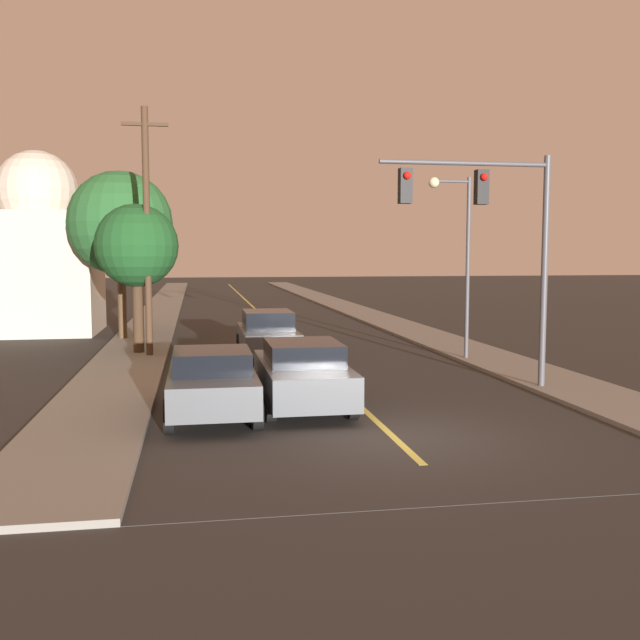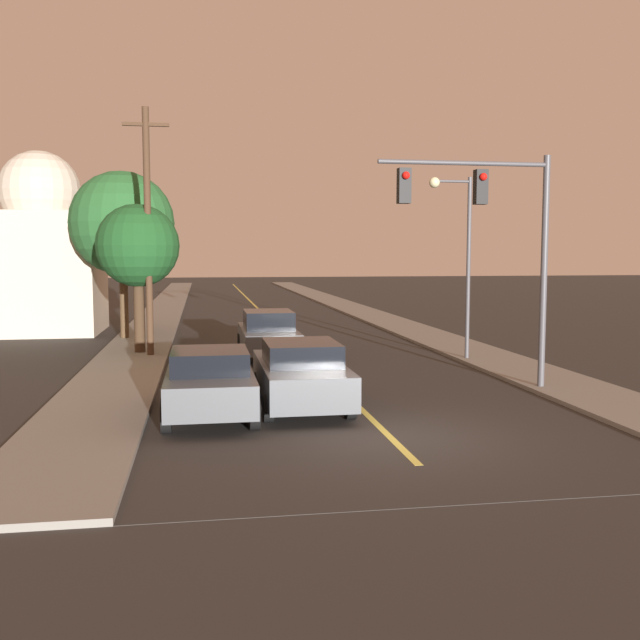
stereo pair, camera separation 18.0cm
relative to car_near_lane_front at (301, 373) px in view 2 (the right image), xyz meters
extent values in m
plane|color=#2D2B28|center=(1.39, -3.15, -0.82)|extent=(200.00, 200.00, 0.00)
cube|color=#2D2B28|center=(1.39, 32.85, -0.82)|extent=(9.94, 80.00, 0.01)
cube|color=#D1C14C|center=(1.39, 32.85, -0.81)|extent=(0.16, 76.00, 0.00)
cube|color=gray|center=(-4.83, 32.85, -0.76)|extent=(2.50, 80.00, 0.12)
cube|color=gray|center=(7.61, 32.85, -0.76)|extent=(2.50, 80.00, 0.12)
cube|color=#474C51|center=(0.00, 0.04, -0.12)|extent=(1.95, 4.82, 0.78)
cube|color=black|center=(0.00, -0.15, 0.53)|extent=(1.72, 2.17, 0.52)
cylinder|color=black|center=(-0.93, 1.53, -0.51)|extent=(0.22, 0.63, 0.63)
cylinder|color=black|center=(0.93, 1.53, -0.51)|extent=(0.22, 0.63, 0.63)
cylinder|color=black|center=(-0.93, -1.46, -0.51)|extent=(0.22, 0.63, 0.63)
cylinder|color=black|center=(0.93, -1.46, -0.51)|extent=(0.22, 0.63, 0.63)
cube|color=#474C51|center=(0.00, 8.64, -0.14)|extent=(1.92, 5.00, 0.69)
cube|color=black|center=(0.00, 8.44, 0.54)|extent=(1.69, 2.25, 0.65)
cylinder|color=black|center=(-0.91, 10.19, -0.48)|extent=(0.22, 0.69, 0.69)
cylinder|color=black|center=(0.91, 10.19, -0.48)|extent=(0.22, 0.69, 0.69)
cylinder|color=black|center=(-0.91, 7.09, -0.48)|extent=(0.22, 0.69, 0.69)
cylinder|color=black|center=(0.91, 7.09, -0.48)|extent=(0.22, 0.69, 0.69)
cube|color=#474C51|center=(-2.19, -0.73, -0.10)|extent=(1.93, 4.35, 0.71)
cube|color=black|center=(-2.19, -0.90, 0.50)|extent=(1.69, 1.96, 0.49)
cylinder|color=black|center=(-3.10, 0.62, -0.46)|extent=(0.22, 0.73, 0.73)
cylinder|color=black|center=(-1.27, 0.62, -0.46)|extent=(0.22, 0.73, 0.73)
cylinder|color=black|center=(-3.10, -2.08, -0.46)|extent=(0.22, 0.73, 0.73)
cylinder|color=black|center=(-1.27, -2.08, -0.46)|extent=(0.22, 0.73, 0.73)
cylinder|color=#47474C|center=(6.76, 1.03, 2.39)|extent=(0.18, 0.18, 6.20)
cylinder|color=#47474C|center=(4.45, 1.03, 5.24)|extent=(4.61, 0.12, 0.12)
cube|color=black|center=(4.92, 1.03, 4.63)|extent=(0.32, 0.28, 0.90)
sphere|color=red|center=(4.92, 0.85, 4.88)|extent=(0.20, 0.20, 0.20)
cube|color=black|center=(2.84, 1.03, 4.63)|extent=(0.32, 0.28, 0.90)
sphere|color=red|center=(2.84, 0.85, 4.88)|extent=(0.20, 0.20, 0.20)
cylinder|color=#47474C|center=(6.71, 6.42, 2.39)|extent=(0.14, 0.14, 6.19)
cylinder|color=#47474C|center=(6.08, 6.42, 5.34)|extent=(1.26, 0.09, 0.09)
sphere|color=beige|center=(5.45, 6.42, 5.29)|extent=(0.36, 0.36, 0.36)
cylinder|color=#422D1E|center=(-4.18, 8.97, 3.63)|extent=(0.24, 0.24, 8.68)
cube|color=#422D1E|center=(-4.18, 8.97, 7.37)|extent=(1.60, 0.12, 0.12)
cylinder|color=#4C3823|center=(-5.64, 14.48, 0.97)|extent=(0.36, 0.36, 3.35)
sphere|color=#235628|center=(-5.64, 14.48, 4.19)|extent=(4.39, 4.39, 4.39)
cylinder|color=#3D2B1C|center=(-4.61, 9.79, 0.72)|extent=(0.39, 0.39, 2.84)
sphere|color=#19471E|center=(-4.61, 9.79, 3.19)|extent=(3.01, 3.01, 3.01)
cube|color=#BCB29E|center=(-9.70, 18.20, 1.98)|extent=(5.25, 5.25, 5.60)
sphere|color=#BCB29E|center=(-9.70, 18.20, 5.79)|extent=(3.69, 3.69, 3.69)
camera|label=1|loc=(-2.50, -16.89, 2.89)|focal=40.00mm
camera|label=2|loc=(-2.33, -16.92, 2.89)|focal=40.00mm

